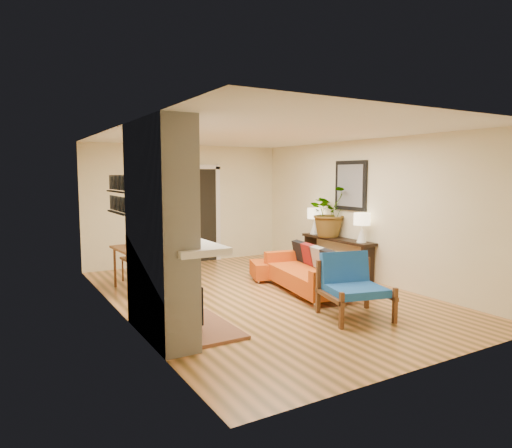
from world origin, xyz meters
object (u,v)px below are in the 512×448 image
object	(u,v)px
houseplant	(330,212)
lamp_near	(362,224)
blue_chair	(351,282)
ottoman	(270,269)
sofa	(312,272)
console_table	(337,245)
dining_table	(142,255)
lamp_far	(314,218)

from	to	relation	value
houseplant	lamp_near	bearing A→B (deg)	-89.36
blue_chair	lamp_near	size ratio (longest dim) A/B	1.86
blue_chair	lamp_near	bearing A→B (deg)	43.20
ottoman	houseplant	size ratio (longest dim) A/B	0.85
ottoman	lamp_near	distance (m)	1.88
blue_chair	lamp_near	distance (m)	2.22
sofa	console_table	distance (m)	1.47
dining_table	houseplant	bearing A→B (deg)	-8.41
lamp_near	lamp_far	world-z (taller)	same
lamp_near	houseplant	size ratio (longest dim) A/B	0.54
ottoman	lamp_near	world-z (taller)	lamp_near
lamp_near	blue_chair	bearing A→B (deg)	-136.80
dining_table	houseplant	world-z (taller)	houseplant
sofa	ottoman	distance (m)	1.10
blue_chair	lamp_near	world-z (taller)	lamp_near
sofa	dining_table	size ratio (longest dim) A/B	1.21
blue_chair	console_table	size ratio (longest dim) A/B	0.54
dining_table	houseplant	xyz separation A→B (m)	(3.64, -0.54, 0.64)
blue_chair	sofa	bearing A→B (deg)	75.45
ottoman	lamp_far	size ratio (longest dim) A/B	1.58
console_table	sofa	bearing A→B (deg)	-146.86
sofa	console_table	size ratio (longest dim) A/B	1.10
dining_table	lamp_near	distance (m)	3.95
sofa	console_table	bearing A→B (deg)	33.14
blue_chair	dining_table	world-z (taller)	dining_table
ottoman	lamp_far	bearing A→B (deg)	17.88
sofa	blue_chair	size ratio (longest dim) A/B	2.03
dining_table	houseplant	size ratio (longest dim) A/B	1.68
lamp_far	sofa	bearing A→B (deg)	-128.56
lamp_near	lamp_far	size ratio (longest dim) A/B	1.00
blue_chair	console_table	distance (m)	2.65
sofa	lamp_far	xyz separation A→B (m)	(1.21, 1.52, 0.73)
dining_table	console_table	xyz separation A→B (m)	(3.65, -0.76, -0.01)
ottoman	dining_table	distance (m)	2.36
blue_chair	ottoman	bearing A→B (deg)	85.46
blue_chair	console_table	xyz separation A→B (m)	(1.56, 2.14, 0.11)
lamp_far	houseplant	xyz separation A→B (m)	(-0.01, -0.50, 0.16)
ottoman	console_table	xyz separation A→B (m)	(1.37, -0.29, 0.38)
ottoman	dining_table	world-z (taller)	dining_table
houseplant	console_table	bearing A→B (deg)	-87.44
sofa	ottoman	xyz separation A→B (m)	(-0.16, 1.08, -0.14)
sofa	houseplant	size ratio (longest dim) A/B	2.03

